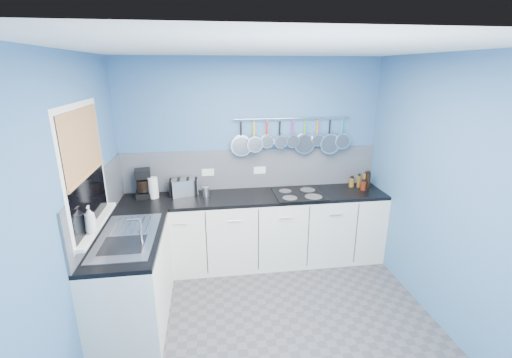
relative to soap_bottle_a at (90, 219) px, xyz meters
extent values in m
cube|color=#47474C|center=(1.53, -0.10, -1.18)|extent=(3.20, 3.00, 0.02)
cube|color=white|center=(1.53, -0.10, 1.34)|extent=(3.20, 3.00, 0.02)
cube|color=teal|center=(1.53, 1.41, 0.08)|extent=(3.20, 0.02, 2.50)
cube|color=teal|center=(1.53, -1.61, 0.08)|extent=(3.20, 0.02, 2.50)
cube|color=teal|center=(-0.08, -0.10, 0.08)|extent=(0.02, 3.00, 2.50)
cube|color=teal|center=(3.14, -0.10, 0.08)|extent=(0.02, 3.00, 2.50)
cube|color=slate|center=(1.53, 1.38, -0.02)|extent=(3.20, 0.02, 0.50)
cube|color=slate|center=(-0.06, 0.50, -0.02)|extent=(0.02, 1.80, 0.50)
cube|color=white|center=(1.53, 1.10, -0.74)|extent=(3.20, 0.60, 0.86)
cube|color=black|center=(1.53, 1.10, -0.29)|extent=(3.20, 0.60, 0.04)
cube|color=white|center=(0.23, 0.20, -0.74)|extent=(0.60, 1.20, 0.86)
cube|color=black|center=(0.23, 0.20, -0.29)|extent=(0.60, 1.20, 0.04)
cube|color=white|center=(-0.05, 0.20, 0.38)|extent=(0.01, 1.00, 1.10)
cube|color=black|center=(-0.04, 0.20, 0.38)|extent=(0.01, 0.90, 1.00)
cube|color=#B57048|center=(-0.03, 0.20, 0.61)|extent=(0.01, 0.90, 0.55)
cube|color=white|center=(-0.02, 0.20, -0.13)|extent=(0.10, 0.98, 0.03)
cube|color=silver|center=(0.23, 0.20, -0.27)|extent=(0.50, 0.95, 0.01)
cube|color=white|center=(0.98, 1.37, -0.04)|extent=(0.15, 0.01, 0.09)
cube|color=white|center=(1.63, 1.37, -0.04)|extent=(0.15, 0.01, 0.09)
cylinder|color=silver|center=(2.03, 1.35, 0.61)|extent=(1.45, 0.02, 0.02)
imported|color=white|center=(0.00, 0.00, 0.00)|extent=(0.10, 0.10, 0.24)
imported|color=white|center=(0.00, 0.02, -0.03)|extent=(0.10, 0.10, 0.17)
cylinder|color=white|center=(0.34, 1.18, -0.15)|extent=(0.14, 0.14, 0.25)
cube|color=silver|center=(0.68, 1.23, -0.17)|extent=(0.34, 0.26, 0.20)
cylinder|color=silver|center=(0.95, 1.14, -0.21)|extent=(0.09, 0.09, 0.12)
cube|color=black|center=(2.06, 1.04, -0.26)|extent=(0.59, 0.52, 0.01)
cylinder|color=#8C5914|center=(2.99, 1.20, -0.18)|extent=(0.07, 0.07, 0.18)
cylinder|color=brown|center=(2.90, 1.21, -0.19)|extent=(0.05, 0.05, 0.15)
cylinder|color=brown|center=(2.81, 1.24, -0.21)|extent=(0.07, 0.07, 0.12)
cylinder|color=black|center=(2.97, 1.13, -0.16)|extent=(0.06, 0.06, 0.21)
cylinder|color=#4C190C|center=(2.91, 1.10, -0.21)|extent=(0.07, 0.07, 0.11)
camera|label=1|loc=(0.99, -2.79, 1.19)|focal=24.30mm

